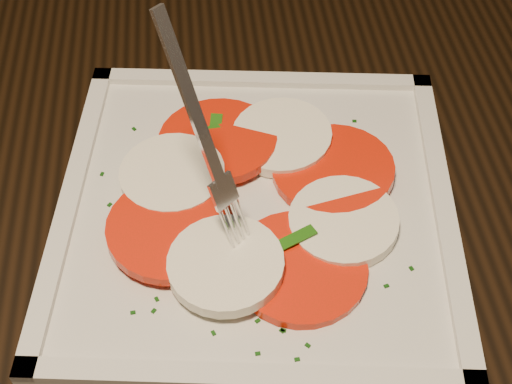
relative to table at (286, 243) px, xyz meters
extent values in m
plane|color=black|center=(-0.12, 0.26, -0.65)|extent=(6.00, 6.00, 0.00)
cube|color=black|center=(0.00, 0.00, 0.08)|extent=(1.26, 0.89, 0.04)
cylinder|color=black|center=(-0.15, 0.48, -0.45)|extent=(0.04, 0.04, 0.41)
cylinder|color=black|center=(0.20, 0.57, -0.45)|extent=(0.04, 0.04, 0.41)
cylinder|color=black|center=(-0.24, 0.83, -0.45)|extent=(0.04, 0.04, 0.41)
cylinder|color=black|center=(0.11, 0.92, -0.45)|extent=(0.04, 0.04, 0.41)
cube|color=silver|center=(-0.04, -0.04, 0.11)|extent=(0.35, 0.35, 0.01)
cylinder|color=red|center=(-0.02, -0.11, 0.12)|extent=(0.10, 0.10, 0.01)
cylinder|color=white|center=(0.02, -0.07, 0.12)|extent=(0.08, 0.08, 0.01)
cylinder|color=red|center=(0.03, -0.02, 0.12)|extent=(0.10, 0.10, 0.02)
cylinder|color=white|center=(0.00, 0.02, 0.12)|extent=(0.08, 0.08, 0.02)
cylinder|color=red|center=(-0.06, 0.02, 0.12)|extent=(0.10, 0.10, 0.01)
cylinder|color=white|center=(-0.10, -0.01, 0.12)|extent=(0.08, 0.08, 0.01)
cylinder|color=red|center=(-0.10, -0.06, 0.13)|extent=(0.10, 0.10, 0.01)
cylinder|color=white|center=(-0.07, -0.10, 0.13)|extent=(0.08, 0.08, 0.01)
cube|color=#1E590F|center=(-0.05, 0.01, 0.12)|extent=(0.03, 0.05, 0.00)
cube|color=#1E590F|center=(-0.06, 0.03, 0.12)|extent=(0.02, 0.04, 0.01)
cube|color=#1E590F|center=(-0.08, -0.06, 0.12)|extent=(0.05, 0.02, 0.01)
cube|color=#1E590F|center=(0.00, 0.01, 0.12)|extent=(0.04, 0.04, 0.00)
cube|color=#1E590F|center=(-0.02, -0.09, 0.12)|extent=(0.04, 0.02, 0.00)
cube|color=#1E590F|center=(-0.09, -0.01, 0.12)|extent=(0.02, 0.04, 0.01)
cube|color=#1E590F|center=(-0.05, -0.10, 0.12)|extent=(0.04, 0.04, 0.01)
cube|color=#0D3A0A|center=(-0.13, -0.12, 0.11)|extent=(0.00, 0.00, 0.00)
cube|color=#0D3A0A|center=(-0.06, -0.17, 0.11)|extent=(0.00, 0.00, 0.00)
cube|color=#0D3A0A|center=(0.02, 0.05, 0.11)|extent=(0.00, 0.00, 0.00)
cube|color=#0D3A0A|center=(0.06, -0.12, 0.11)|extent=(0.00, 0.00, 0.00)
cube|color=#0D3A0A|center=(-0.12, 0.05, 0.11)|extent=(0.00, 0.00, 0.00)
cube|color=#0D3A0A|center=(-0.08, -0.15, 0.11)|extent=(0.00, 0.00, 0.00)
cube|color=#0D3A0A|center=(-0.15, -0.02, 0.11)|extent=(0.00, 0.00, 0.00)
cube|color=#0D3A0A|center=(-0.07, 0.06, 0.11)|extent=(0.00, 0.00, 0.00)
cube|color=#0D3A0A|center=(-0.14, -0.06, 0.11)|extent=(0.00, 0.00, 0.00)
cube|color=#0D3A0A|center=(0.04, -0.13, 0.11)|extent=(0.00, 0.00, 0.00)
cube|color=#0D3A0A|center=(-0.01, 0.05, 0.11)|extent=(0.00, 0.00, 0.00)
cube|color=#0D3A0A|center=(-0.12, -0.12, 0.11)|extent=(0.00, 0.00, 0.00)
cube|color=#0D3A0A|center=(-0.04, -0.15, 0.11)|extent=(0.00, 0.00, 0.00)
cube|color=#0D3A0A|center=(0.06, -0.03, 0.11)|extent=(0.00, 0.00, 0.00)
cube|color=#0D3A0A|center=(-0.04, -0.14, 0.11)|extent=(0.00, 0.00, 0.00)
cube|color=#0D3A0A|center=(-0.08, -0.13, 0.11)|extent=(0.00, 0.00, 0.00)
cube|color=#0D3A0A|center=(-0.05, 0.05, 0.11)|extent=(0.00, 0.00, 0.00)
cube|color=#0D3A0A|center=(0.06, 0.03, 0.11)|extent=(0.00, 0.00, 0.00)
cube|color=#0D3A0A|center=(-0.10, 0.03, 0.11)|extent=(0.00, 0.00, 0.00)
cube|color=#0D3A0A|center=(0.05, 0.00, 0.11)|extent=(0.00, 0.00, 0.00)
cube|color=#0D3A0A|center=(-0.02, -0.17, 0.11)|extent=(0.00, 0.00, 0.00)
cube|color=#0D3A0A|center=(-0.03, -0.17, 0.11)|extent=(0.00, 0.00, 0.00)
cube|color=#0D3A0A|center=(-0.05, -0.14, 0.11)|extent=(0.00, 0.00, 0.00)
cube|color=#0D3A0A|center=(-0.08, 0.07, 0.11)|extent=(0.00, 0.00, 0.00)
cube|color=#0D3A0A|center=(-0.04, -0.15, 0.11)|extent=(0.00, 0.00, 0.00)
cube|color=#0D3A0A|center=(-0.08, 0.05, 0.11)|extent=(0.00, 0.00, 0.00)
cube|color=#0D3A0A|center=(-0.12, -0.11, 0.11)|extent=(0.00, 0.00, 0.00)
cube|color=#0D3A0A|center=(-0.15, 0.01, 0.11)|extent=(0.00, 0.00, 0.00)
camera|label=1|loc=(-0.10, -0.38, 0.53)|focal=50.00mm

